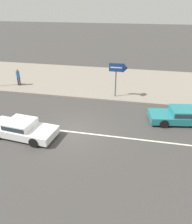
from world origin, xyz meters
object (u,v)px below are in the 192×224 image
sedan_teal_5 (182,115)px  arrow_signboard (123,69)px  sedan_white_2 (21,128)px  pedestrian_mid_kerb (18,76)px

sedan_teal_5 → arrow_signboard: arrow_signboard is taller
sedan_white_2 → sedan_teal_5: 10.96m
sedan_teal_5 → pedestrian_mid_kerb: (-14.99, 4.23, 0.57)m
sedan_white_2 → pedestrian_mid_kerb: size_ratio=2.85×
sedan_teal_5 → pedestrian_mid_kerb: pedestrian_mid_kerb is taller
sedan_white_2 → sedan_teal_5: bearing=21.0°
pedestrian_mid_kerb → arrow_signboard: bearing=-4.6°
sedan_white_2 → sedan_teal_5: (10.23, 3.93, 0.00)m
sedan_white_2 → pedestrian_mid_kerb: pedestrian_mid_kerb is taller
arrow_signboard → pedestrian_mid_kerb: bearing=175.4°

